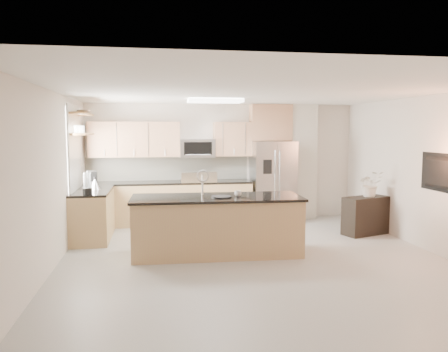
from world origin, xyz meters
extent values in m
plane|color=#A9A7A1|center=(0.00, 0.00, 0.00)|extent=(6.50, 6.50, 0.00)
cube|color=white|center=(0.00, 0.00, 2.60)|extent=(6.00, 6.50, 0.02)
cube|color=beige|center=(0.00, 3.25, 1.30)|extent=(6.00, 0.02, 2.60)
cube|color=beige|center=(0.00, -3.25, 1.30)|extent=(6.00, 0.02, 2.60)
cube|color=beige|center=(-3.00, 0.00, 1.30)|extent=(0.02, 6.50, 2.60)
cube|color=beige|center=(3.00, 0.00, 1.30)|extent=(0.02, 6.50, 2.60)
cube|color=tan|center=(-1.23, 2.92, 0.44)|extent=(3.55, 0.65, 0.88)
cube|color=black|center=(-1.23, 2.92, 0.90)|extent=(3.55, 0.66, 0.04)
cube|color=silver|center=(-1.23, 3.24, 1.18)|extent=(3.55, 0.02, 0.52)
cube|color=tan|center=(-2.67, 1.85, 0.44)|extent=(0.65, 1.50, 0.88)
cube|color=black|center=(-2.67, 1.85, 0.90)|extent=(0.66, 1.50, 0.04)
cube|color=black|center=(-0.60, 2.92, 0.45)|extent=(0.76, 0.64, 0.90)
cube|color=black|center=(-0.60, 2.92, 0.92)|extent=(0.76, 0.62, 0.03)
cube|color=#B1B1B3|center=(-0.60, 2.62, 1.03)|extent=(0.76, 0.04, 0.22)
cube|color=tan|center=(-1.94, 3.08, 1.83)|extent=(1.92, 0.33, 0.75)
cube|color=tan|center=(0.19, 3.08, 1.83)|extent=(0.82, 0.33, 0.75)
cube|color=#B1B1B3|center=(-0.60, 3.05, 1.63)|extent=(0.76, 0.40, 0.40)
cube|color=black|center=(-0.60, 2.85, 1.63)|extent=(0.60, 0.02, 0.28)
cube|color=#B1B1B3|center=(1.06, 2.88, 0.89)|extent=(0.92, 0.75, 1.78)
cube|color=#999A9C|center=(1.06, 2.50, 0.89)|extent=(0.02, 0.01, 1.69)
cube|color=black|center=(0.84, 2.48, 1.25)|extent=(0.18, 0.03, 0.30)
cube|color=beige|center=(1.82, 3.10, 1.30)|extent=(0.60, 0.30, 2.60)
cube|color=white|center=(-2.98, 1.85, 1.65)|extent=(0.03, 1.05, 1.55)
cube|color=silver|center=(-2.97, 1.85, 1.65)|extent=(0.03, 1.15, 1.65)
cube|color=olive|center=(-2.85, 1.95, 1.95)|extent=(0.30, 1.20, 0.04)
cube|color=olive|center=(-2.85, 1.95, 2.32)|extent=(0.30, 1.20, 0.04)
cube|color=white|center=(-0.40, 1.60, 2.56)|extent=(1.00, 0.50, 0.06)
cube|color=tan|center=(-0.53, 0.46, 0.46)|extent=(2.72, 1.03, 0.91)
cube|color=black|center=(-0.53, 0.46, 0.93)|extent=(2.79, 1.09, 0.04)
cube|color=black|center=(-0.74, 0.46, 0.92)|extent=(0.57, 0.41, 0.01)
cylinder|color=#B1B1B3|center=(-0.74, 0.69, 1.12)|extent=(0.03, 0.03, 0.34)
torus|color=#B1B1B3|center=(-0.74, 0.63, 1.27)|extent=(0.21, 0.03, 0.21)
cube|color=black|center=(2.52, 1.36, 0.37)|extent=(1.00, 0.66, 0.74)
imported|color=silver|center=(-0.19, 0.43, 1.00)|extent=(0.14, 0.14, 0.09)
cylinder|color=black|center=(-0.47, 0.38, 0.96)|extent=(0.39, 0.39, 0.02)
cylinder|color=black|center=(-2.67, 1.26, 0.98)|extent=(0.16, 0.16, 0.11)
cylinder|color=silver|center=(-2.67, 1.26, 1.16)|extent=(0.12, 0.12, 0.26)
cone|color=#B1B1B3|center=(-2.62, 1.85, 1.03)|extent=(0.19, 0.19, 0.21)
cylinder|color=black|center=(-2.62, 1.85, 1.14)|extent=(0.04, 0.04, 0.04)
cube|color=black|center=(-2.69, 2.02, 1.09)|extent=(0.22, 0.25, 0.33)
cylinder|color=#B1B1B3|center=(-2.69, 1.97, 1.01)|extent=(0.11, 0.11, 0.12)
imported|color=#B1B1B3|center=(-2.85, 2.21, 2.38)|extent=(0.41, 0.41, 0.08)
imported|color=beige|center=(2.59, 1.35, 1.11)|extent=(0.72, 0.64, 0.75)
imported|color=black|center=(2.91, -0.20, 1.35)|extent=(0.14, 1.08, 0.62)
camera|label=1|loc=(-1.51, -6.46, 2.02)|focal=35.00mm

